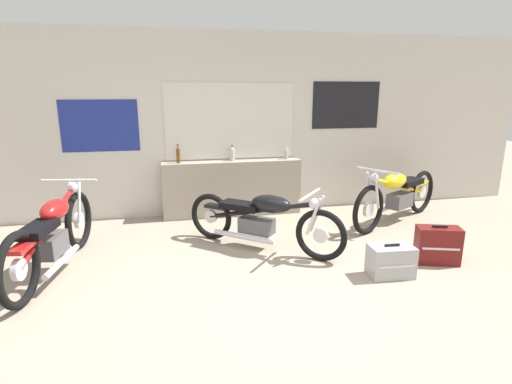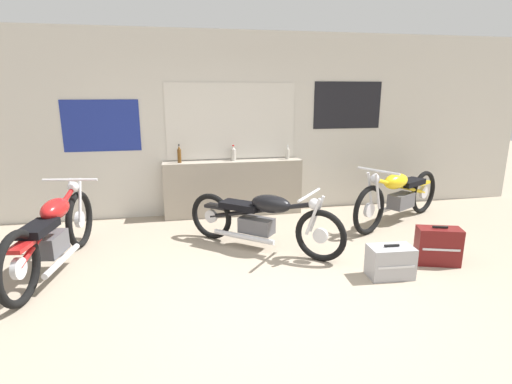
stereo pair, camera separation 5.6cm
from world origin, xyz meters
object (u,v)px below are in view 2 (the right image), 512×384
Objects in this scene: motorcycle_yellow at (399,195)px; hard_case_darkred at (438,246)px; motorcycle_black at (262,218)px; bottle_center at (287,153)px; bottle_leftmost at (179,155)px; hard_case_silver at (390,262)px; bottle_left_center at (233,154)px; motorcycle_red at (53,233)px.

hard_case_darkred is at bearing -102.87° from motorcycle_yellow.
bottle_center is at bearing 63.96° from motorcycle_black.
hard_case_darkred is at bearing -23.51° from motorcycle_black.
bottle_leftmost reaches higher than motorcycle_yellow.
bottle_center is 2.68m from hard_case_silver.
bottle_left_center reaches higher than hard_case_silver.
bottle_center is 1.80m from motorcycle_yellow.
bottle_left_center reaches higher than bottle_center.
hard_case_darkred is (-0.33, -1.43, -0.22)m from motorcycle_yellow.
bottle_leftmost is 0.14× the size of motorcycle_yellow.
motorcycle_red is 4.10× the size of hard_case_darkred.
motorcycle_black is at bearing 156.49° from hard_case_darkred.
hard_case_darkred is (1.14, -2.32, -0.75)m from bottle_center.
motorcycle_red is at bearing -142.23° from bottle_left_center.
motorcycle_black is 3.54× the size of hard_case_silver.
motorcycle_red is at bearing -175.52° from motorcycle_black.
bottle_leftmost reaches higher than hard_case_darkred.
bottle_center reaches higher than hard_case_silver.
motorcycle_yellow is at bearing 77.13° from hard_case_darkred.
motorcycle_red is at bearing -170.04° from motorcycle_yellow.
motorcycle_red is (-2.20, -1.70, -0.54)m from bottle_left_center.
motorcycle_black is (0.96, -1.48, -0.59)m from bottle_leftmost.
bottle_leftmost is 0.17× the size of motorcycle_black.
hard_case_silver is at bearing -49.47° from bottle_leftmost.
bottle_leftmost reaches higher than bottle_left_center.
bottle_center reaches higher than hard_case_darkred.
bottle_leftmost reaches higher than bottle_center.
bottle_center is 2.69m from hard_case_darkred.
motorcycle_yellow is 4.60m from motorcycle_red.
bottle_left_center is 0.13× the size of motorcycle_yellow.
bottle_leftmost reaches higher than motorcycle_black.
motorcycle_black is 1.57m from hard_case_silver.
motorcycle_red reaches higher than motorcycle_black.
motorcycle_red is 4.26m from hard_case_darkred.
motorcycle_black is (-0.73, -1.50, -0.56)m from bottle_center.
bottle_left_center reaches higher than motorcycle_yellow.
hard_case_silver is at bearing -13.37° from motorcycle_red.
motorcycle_black is 3.27× the size of hard_case_darkred.
motorcycle_black reaches higher than hard_case_silver.
hard_case_darkred is at bearing -8.57° from motorcycle_red.
bottle_leftmost is at bearing 164.65° from motorcycle_yellow.
motorcycle_black is at bearing -164.43° from motorcycle_yellow.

